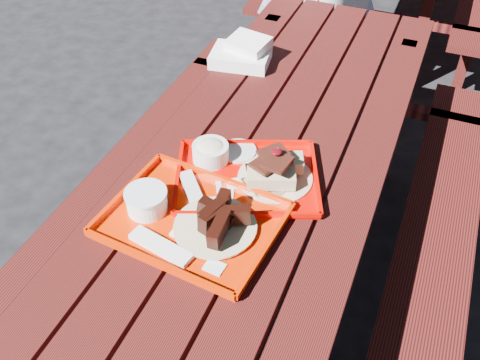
{
  "coord_description": "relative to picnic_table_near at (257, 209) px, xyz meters",
  "views": [
    {
      "loc": [
        0.42,
        -1.16,
        1.83
      ],
      "look_at": [
        0.0,
        -0.15,
        0.82
      ],
      "focal_mm": 40.0,
      "sensor_mm": 36.0,
      "label": 1
    }
  ],
  "objects": [
    {
      "name": "ground",
      "position": [
        0.0,
        0.0,
        -0.56
      ],
      "size": [
        60.0,
        60.0,
        0.0
      ],
      "primitive_type": "plane",
      "color": "black",
      "rests_on": "ground"
    },
    {
      "name": "picnic_table_near",
      "position": [
        0.0,
        0.0,
        0.0
      ],
      "size": [
        1.41,
        2.4,
        0.75
      ],
      "color": "#4B140E",
      "rests_on": "ground"
    },
    {
      "name": "near_tray",
      "position": [
        -0.02,
        -0.06,
        0.22
      ],
      "size": [
        0.5,
        0.45,
        0.13
      ],
      "color": "#C90700",
      "rests_on": "picnic_table_near"
    },
    {
      "name": "far_tray",
      "position": [
        -0.09,
        -0.3,
        0.21
      ],
      "size": [
        0.49,
        0.4,
        0.08
      ],
      "color": "red",
      "rests_on": "picnic_table_near"
    },
    {
      "name": "white_cloth",
      "position": [
        -0.28,
        0.55,
        0.23
      ],
      "size": [
        0.24,
        0.2,
        0.09
      ],
      "color": "white",
      "rests_on": "picnic_table_near"
    }
  ]
}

